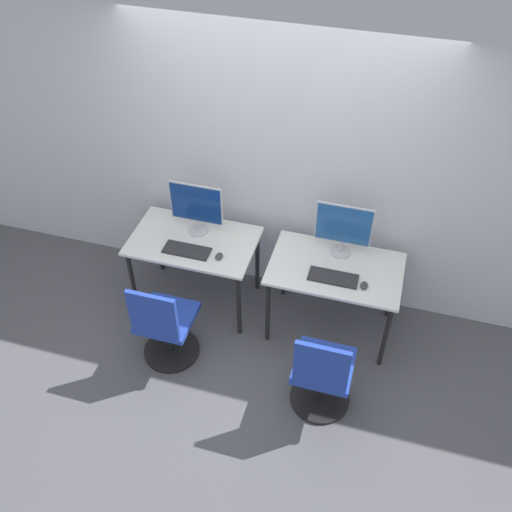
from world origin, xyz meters
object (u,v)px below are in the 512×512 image
(keyboard_right, at_px, (333,277))
(monitor_right, at_px, (343,228))
(keyboard_left, at_px, (187,250))
(office_chair_left, at_px, (165,328))
(office_chair_right, at_px, (322,377))
(monitor_left, at_px, (196,206))
(mouse_left, at_px, (219,256))
(mouse_right, at_px, (364,285))

(keyboard_right, bearing_deg, monitor_right, 90.00)
(keyboard_left, distance_m, office_chair_left, 0.67)
(office_chair_left, xyz_separation_m, office_chair_right, (1.33, -0.12, 0.00))
(keyboard_left, bearing_deg, monitor_left, 90.00)
(office_chair_right, bearing_deg, mouse_left, 146.82)
(office_chair_left, distance_m, office_chair_right, 1.33)
(office_chair_left, relative_size, mouse_right, 10.08)
(office_chair_right, bearing_deg, office_chair_left, 174.91)
(keyboard_left, height_order, mouse_right, mouse_right)
(keyboard_right, height_order, mouse_right, mouse_right)
(keyboard_left, distance_m, monitor_right, 1.32)
(office_chair_right, bearing_deg, monitor_right, 94.19)
(mouse_left, bearing_deg, monitor_left, 135.77)
(monitor_right, xyz_separation_m, mouse_right, (0.25, -0.35, -0.25))
(monitor_left, height_order, mouse_left, monitor_left)
(monitor_left, relative_size, office_chair_right, 0.54)
(mouse_right, relative_size, office_chair_right, 0.10)
(monitor_left, distance_m, mouse_left, 0.47)
(mouse_left, bearing_deg, keyboard_left, 179.78)
(monitor_right, distance_m, keyboard_right, 0.42)
(keyboard_left, height_order, monitor_right, monitor_right)
(monitor_left, bearing_deg, monitor_right, 3.09)
(monitor_left, xyz_separation_m, mouse_left, (0.29, -0.28, -0.25))
(monitor_left, distance_m, office_chair_left, 1.05)
(office_chair_right, bearing_deg, mouse_right, 75.28)
(mouse_left, height_order, keyboard_right, mouse_left)
(mouse_left, bearing_deg, monitor_right, 19.93)
(keyboard_right, xyz_separation_m, office_chair_right, (0.07, -0.70, -0.37))
(keyboard_right, distance_m, office_chair_right, 0.79)
(mouse_left, xyz_separation_m, monitor_right, (0.96, 0.35, 0.25))
(monitor_left, distance_m, office_chair_right, 1.74)
(keyboard_left, bearing_deg, monitor_right, 15.53)
(keyboard_left, relative_size, mouse_left, 4.42)
(keyboard_left, height_order, keyboard_right, same)
(monitor_left, xyz_separation_m, office_chair_right, (1.32, -0.95, -0.63))
(keyboard_left, bearing_deg, mouse_left, -0.22)
(keyboard_left, xyz_separation_m, keyboard_right, (1.24, 0.02, 0.00))
(mouse_left, distance_m, office_chair_left, 0.73)
(office_chair_left, xyz_separation_m, monitor_right, (1.25, 0.90, 0.63))
(keyboard_left, height_order, office_chair_right, office_chair_right)
(keyboard_left, height_order, office_chair_left, office_chair_left)
(mouse_left, distance_m, keyboard_right, 0.96)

